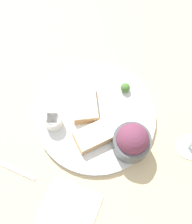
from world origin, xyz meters
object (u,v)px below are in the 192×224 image
sauce_ramekin (53,120)px  cheese_toast_far (94,136)px  napkin (68,213)px  cheese_toast_near (85,104)px  salad_bowl (132,141)px  fork (3,165)px

sauce_ramekin → cheese_toast_far: size_ratio=0.42×
sauce_ramekin → napkin: sauce_ramekin is taller
cheese_toast_far → cheese_toast_near: bearing=-141.7°
cheese_toast_near → napkin: bearing=16.2°
cheese_toast_far → sauce_ramekin: bearing=-86.8°
sauce_ramekin → cheese_toast_near: 0.10m
napkin → cheese_toast_far: bearing=-174.3°
salad_bowl → fork: salad_bowl is taller
napkin → fork: size_ratio=0.77×
cheese_toast_near → cheese_toast_far: (0.07, 0.06, 0.00)m
sauce_ramekin → fork: bearing=-24.8°
cheese_toast_near → cheese_toast_far: same height
cheese_toast_near → napkin: cheese_toast_near is taller
sauce_ramekin → napkin: bearing=35.2°
cheese_toast_near → fork: (0.23, -0.12, -0.02)m
cheese_toast_far → fork: cheese_toast_far is taller
salad_bowl → fork: (0.17, -0.27, -0.05)m
salad_bowl → napkin: 0.23m
fork → sauce_ramekin: bearing=155.2°
cheese_toast_near → napkin: size_ratio=0.88×
salad_bowl → sauce_ramekin: size_ratio=1.99×
sauce_ramekin → cheese_toast_near: bearing=145.8°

